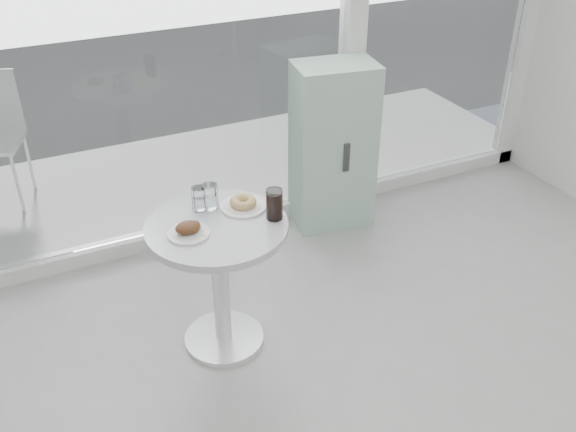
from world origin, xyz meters
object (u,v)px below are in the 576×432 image
plate_fritter (189,230)px  water_tumbler_b (210,198)px  plate_donut (243,204)px  water_tumbler_a (199,200)px  main_table (219,260)px  mint_cabinet (333,146)px  cola_glass (274,205)px

plate_fritter → water_tumbler_b: size_ratio=1.55×
plate_donut → water_tumbler_a: water_tumbler_a is taller
plate_donut → water_tumbler_b: water_tumbler_b is taller
water_tumbler_a → plate_fritter: bearing=-121.3°
main_table → plate_donut: (0.18, 0.09, 0.24)m
plate_fritter → plate_donut: size_ratio=0.86×
main_table → mint_cabinet: bearing=37.3°
main_table → water_tumbler_b: size_ratio=5.75×
mint_cabinet → water_tumbler_b: bearing=-138.3°
mint_cabinet → plate_donut: (-0.97, -0.79, 0.21)m
plate_fritter → water_tumbler_a: (0.12, 0.20, 0.03)m
plate_donut → water_tumbler_b: 0.17m
water_tumbler_b → water_tumbler_a: bearing=168.2°
plate_fritter → water_tumbler_b: 0.27m
main_table → mint_cabinet: 1.45m
plate_fritter → water_tumbler_a: bearing=58.7°
mint_cabinet → plate_fritter: bearing=-135.9°
mint_cabinet → cola_glass: mint_cabinet is taller
cola_glass → mint_cabinet: bearing=47.6°
plate_fritter → water_tumbler_a: water_tumbler_a is taller
main_table → mint_cabinet: (1.15, 0.88, 0.03)m
main_table → plate_fritter: (-0.15, -0.03, 0.25)m
mint_cabinet → water_tumbler_a: mint_cabinet is taller
mint_cabinet → plate_fritter: size_ratio=5.62×
main_table → water_tumbler_b: water_tumbler_b is taller
plate_fritter → plate_donut: (0.33, 0.12, -0.00)m
cola_glass → water_tumbler_b: bearing=137.2°
mint_cabinet → cola_glass: (-0.87, -0.95, 0.27)m
water_tumbler_a → main_table: bearing=-81.6°
water_tumbler_b → mint_cabinet: bearing=32.4°
plate_fritter → water_tumbler_b: bearing=47.1°
plate_fritter → cola_glass: cola_glass is taller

